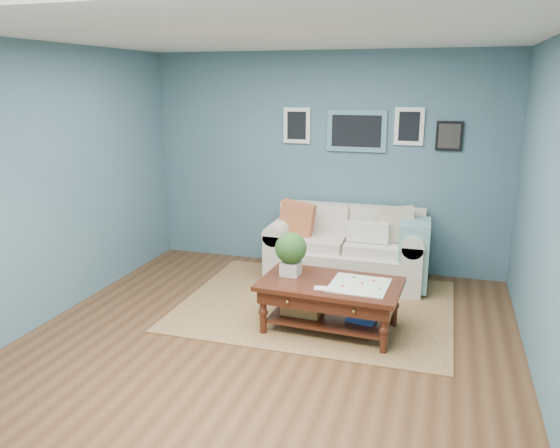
% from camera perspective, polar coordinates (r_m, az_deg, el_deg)
% --- Properties ---
extents(room_shell, '(5.00, 5.02, 2.70)m').
position_cam_1_polar(room_shell, '(4.58, -1.75, 2.47)').
color(room_shell, brown).
rests_on(room_shell, ground).
extents(area_rug, '(2.82, 2.25, 0.01)m').
position_cam_1_polar(area_rug, '(5.93, 3.82, -8.41)').
color(area_rug, brown).
rests_on(area_rug, ground).
extents(loveseat, '(1.88, 0.85, 0.97)m').
position_cam_1_polar(loveseat, '(6.57, 7.66, -2.61)').
color(loveseat, beige).
rests_on(loveseat, ground).
extents(coffee_table, '(1.36, 0.84, 0.92)m').
position_cam_1_polar(coffee_table, '(5.26, 4.56, -6.79)').
color(coffee_table, black).
rests_on(coffee_table, ground).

